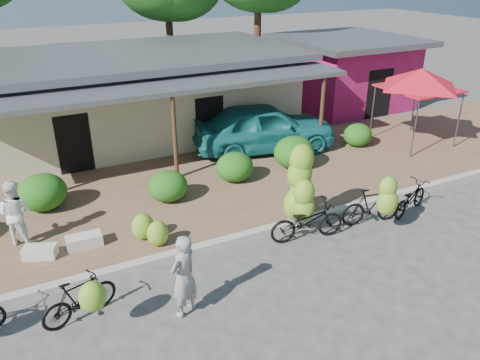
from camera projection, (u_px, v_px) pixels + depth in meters
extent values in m
plane|color=#43413E|center=(271.00, 285.00, 10.35)|extent=(100.00, 100.00, 0.00)
cube|color=#846147|center=(190.00, 193.00, 14.37)|extent=(60.00, 6.00, 0.12)
cube|color=#A8A399|center=(232.00, 239.00, 11.94)|extent=(60.00, 0.25, 0.15)
cube|color=beige|center=(134.00, 99.00, 18.59)|extent=(12.00, 6.00, 3.10)
cube|color=slate|center=(129.00, 56.00, 17.88)|extent=(13.00, 7.00, 0.25)
cube|color=black|center=(157.00, 131.00, 16.40)|extent=(1.40, 0.12, 2.20)
cube|color=slate|center=(163.00, 87.00, 14.78)|extent=(13.00, 2.00, 0.15)
cylinder|color=#4A301D|center=(175.00, 140.00, 14.68)|extent=(0.14, 0.14, 2.85)
cylinder|color=#4A301D|center=(321.00, 116.00, 16.96)|extent=(0.14, 0.14, 2.85)
cube|color=#B61C67|center=(345.00, 74.00, 22.88)|extent=(5.00, 5.00, 3.00)
cube|color=slate|center=(348.00, 40.00, 22.19)|extent=(6.00, 6.00, 0.25)
cube|color=black|center=(378.00, 94.00, 21.07)|extent=(1.40, 0.12, 2.20)
cylinder|color=#4A301D|center=(170.00, 36.00, 23.82)|extent=(0.36, 0.36, 6.14)
cylinder|color=#4A301D|center=(257.00, 33.00, 23.76)|extent=(0.36, 0.36, 6.43)
ellipsoid|color=#205714|center=(42.00, 192.00, 13.08)|extent=(1.35, 1.22, 1.05)
ellipsoid|color=#205714|center=(168.00, 186.00, 13.60)|extent=(1.16, 1.05, 0.91)
ellipsoid|color=#205714|center=(235.00, 167.00, 14.83)|extent=(1.21, 1.09, 0.95)
ellipsoid|color=#205714|center=(294.00, 152.00, 15.77)|extent=(1.40, 1.26, 1.09)
ellipsoid|color=#205714|center=(358.00, 135.00, 17.68)|extent=(1.11, 1.00, 0.87)
cylinder|color=#59595E|center=(415.00, 129.00, 16.41)|extent=(0.05, 0.05, 2.10)
cylinder|color=#59595E|center=(459.00, 120.00, 17.31)|extent=(0.05, 0.05, 2.10)
cylinder|color=#59595E|center=(372.00, 113.00, 18.19)|extent=(0.05, 0.05, 2.10)
cylinder|color=#59595E|center=(414.00, 105.00, 19.09)|extent=(0.05, 0.05, 2.10)
cube|color=red|center=(419.00, 88.00, 17.29)|extent=(2.40, 2.40, 0.06)
cone|color=red|center=(421.00, 78.00, 17.13)|extent=(3.50, 3.50, 0.70)
imported|color=black|center=(79.00, 298.00, 9.23)|extent=(1.64, 0.90, 0.95)
ellipsoid|color=#8BB92E|center=(93.00, 297.00, 8.62)|extent=(0.51, 0.43, 0.64)
imported|color=black|center=(307.00, 221.00, 11.87)|extent=(2.06, 1.02, 1.03)
ellipsoid|color=#8BB92E|center=(297.00, 204.00, 12.24)|extent=(0.76, 0.64, 0.95)
ellipsoid|color=#8BB92E|center=(302.00, 189.00, 12.08)|extent=(0.62, 0.52, 0.77)
ellipsoid|color=#8BB92E|center=(300.00, 174.00, 11.88)|extent=(0.67, 0.57, 0.84)
ellipsoid|color=#8BB92E|center=(302.00, 159.00, 11.72)|extent=(0.64, 0.55, 0.80)
ellipsoid|color=#8BB92E|center=(305.00, 208.00, 11.92)|extent=(0.56, 0.48, 0.70)
ellipsoid|color=#8BB92E|center=(304.00, 193.00, 11.73)|extent=(0.57, 0.49, 0.72)
imported|color=black|center=(372.00, 206.00, 12.60)|extent=(1.83, 0.81, 1.06)
ellipsoid|color=#8BB92E|center=(387.00, 202.00, 11.85)|extent=(0.58, 0.49, 0.72)
ellipsoid|color=#8BB92E|center=(388.00, 188.00, 11.73)|extent=(0.49, 0.42, 0.61)
imported|color=black|center=(410.00, 198.00, 13.20)|extent=(1.80, 1.11, 0.89)
ellipsoid|color=#8BB92E|center=(158.00, 234.00, 11.46)|extent=(0.54, 0.46, 0.68)
ellipsoid|color=#8BB92E|center=(143.00, 227.00, 11.72)|extent=(0.57, 0.48, 0.71)
ellipsoid|color=#8BB92E|center=(305.00, 196.00, 13.24)|extent=(0.57, 0.48, 0.71)
cube|color=beige|center=(84.00, 241.00, 11.50)|extent=(0.86, 0.42, 0.30)
cube|color=beige|center=(40.00, 252.00, 11.09)|extent=(0.84, 0.64, 0.28)
imported|color=gray|center=(184.00, 276.00, 9.18)|extent=(0.79, 0.69, 1.81)
imported|color=white|center=(15.00, 213.00, 11.38)|extent=(1.03, 0.97, 1.68)
imported|color=#196F71|center=(264.00, 127.00, 17.10)|extent=(5.50, 3.06, 1.77)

